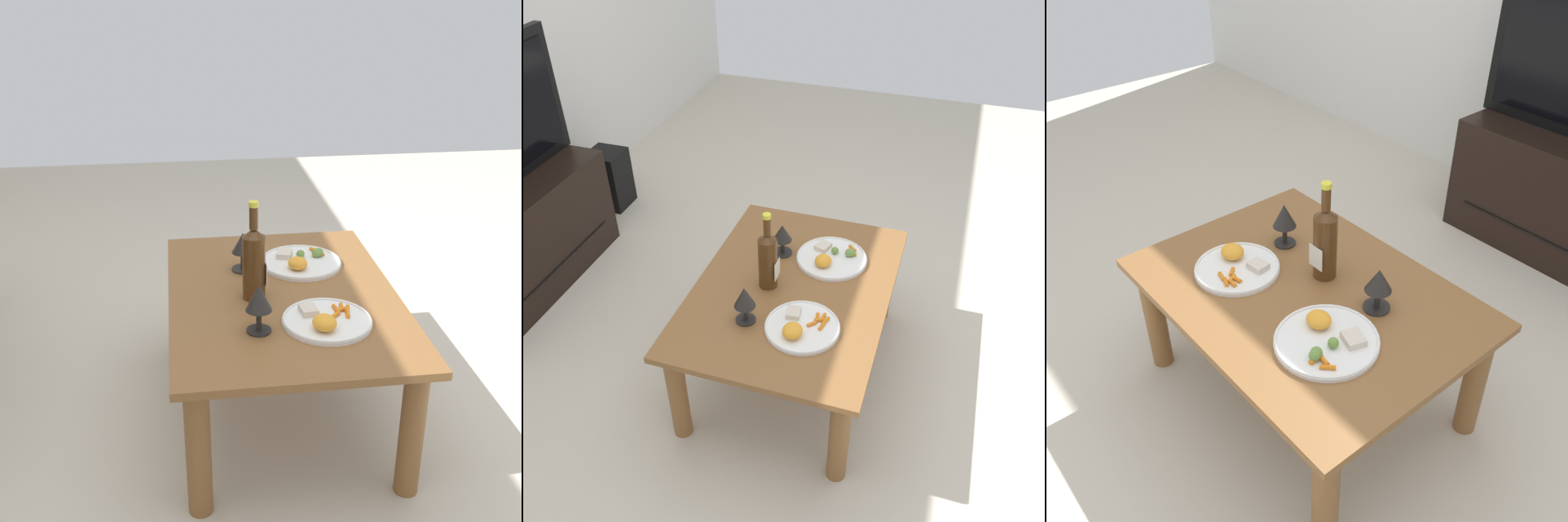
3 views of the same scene
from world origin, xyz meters
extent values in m
plane|color=beige|center=(0.00, 0.00, 0.00)|extent=(6.40, 6.40, 0.00)
cube|color=brown|center=(0.00, 0.00, 0.43)|extent=(1.01, 0.73, 0.03)
cylinder|color=brown|center=(-0.44, -0.30, 0.21)|extent=(0.07, 0.07, 0.42)
cylinder|color=brown|center=(0.44, -0.30, 0.21)|extent=(0.07, 0.07, 0.42)
cylinder|color=brown|center=(-0.44, 0.30, 0.21)|extent=(0.07, 0.07, 0.42)
cylinder|color=brown|center=(0.44, 0.30, 0.21)|extent=(0.07, 0.07, 0.42)
cylinder|color=#4C2D14|center=(-0.02, 0.09, 0.55)|extent=(0.07, 0.07, 0.21)
cone|color=#4C2D14|center=(-0.02, 0.09, 0.66)|extent=(0.07, 0.07, 0.03)
cylinder|color=#4C2D14|center=(-0.02, 0.09, 0.71)|extent=(0.03, 0.03, 0.07)
cylinder|color=yellow|center=(-0.02, 0.09, 0.75)|extent=(0.03, 0.03, 0.02)
cube|color=silver|center=(-0.02, 0.06, 0.53)|extent=(0.06, 0.00, 0.07)
cylinder|color=black|center=(-0.23, 0.11, 0.45)|extent=(0.07, 0.07, 0.01)
cylinder|color=black|center=(-0.23, 0.11, 0.48)|extent=(0.02, 0.02, 0.06)
cone|color=black|center=(-0.23, 0.11, 0.55)|extent=(0.08, 0.08, 0.08)
cylinder|color=black|center=(0.19, 0.11, 0.45)|extent=(0.08, 0.08, 0.01)
cylinder|color=black|center=(0.19, 0.11, 0.48)|extent=(0.02, 0.02, 0.06)
cone|color=black|center=(0.19, 0.11, 0.54)|extent=(0.08, 0.08, 0.07)
cylinder|color=white|center=(-0.21, -0.10, 0.45)|extent=(0.26, 0.26, 0.01)
torus|color=white|center=(-0.21, -0.10, 0.46)|extent=(0.26, 0.26, 0.01)
ellipsoid|color=orange|center=(-0.26, -0.08, 0.48)|extent=(0.08, 0.07, 0.04)
cube|color=beige|center=(-0.16, -0.05, 0.47)|extent=(0.06, 0.05, 0.02)
cylinder|color=orange|center=(-0.19, -0.16, 0.46)|extent=(0.04, 0.02, 0.01)
cylinder|color=orange|center=(-0.16, -0.17, 0.46)|extent=(0.04, 0.02, 0.01)
cylinder|color=orange|center=(-0.15, -0.16, 0.46)|extent=(0.04, 0.02, 0.01)
cylinder|color=orange|center=(-0.15, -0.14, 0.46)|extent=(0.04, 0.02, 0.01)
cylinder|color=orange|center=(-0.17, -0.15, 0.46)|extent=(0.03, 0.04, 0.01)
cylinder|color=orange|center=(-0.19, -0.13, 0.46)|extent=(0.03, 0.03, 0.01)
cylinder|color=white|center=(0.21, -0.10, 0.45)|extent=(0.28, 0.28, 0.01)
torus|color=white|center=(0.21, -0.10, 0.46)|extent=(0.28, 0.28, 0.01)
ellipsoid|color=orange|center=(0.15, -0.08, 0.48)|extent=(0.07, 0.07, 0.04)
cube|color=beige|center=(0.26, -0.05, 0.47)|extent=(0.08, 0.07, 0.02)
cylinder|color=orange|center=(0.25, -0.17, 0.46)|extent=(0.01, 0.04, 0.01)
cylinder|color=orange|center=(0.29, -0.16, 0.46)|extent=(0.04, 0.04, 0.01)
cylinder|color=orange|center=(0.26, -0.16, 0.46)|extent=(0.04, 0.02, 0.01)
sphere|color=olive|center=(0.24, -0.10, 0.47)|extent=(0.03, 0.03, 0.03)
sphere|color=olive|center=(0.24, -0.17, 0.47)|extent=(0.03, 0.03, 0.03)
sphere|color=olive|center=(0.24, -0.16, 0.47)|extent=(0.03, 0.03, 0.03)
camera|label=1|loc=(-1.86, 0.31, 1.40)|focal=45.43mm
camera|label=2|loc=(-1.63, -0.49, 1.86)|focal=40.07mm
camera|label=3|loc=(1.04, -0.86, 1.54)|focal=40.47mm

